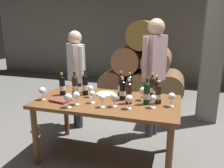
# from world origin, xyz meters

# --- Properties ---
(ground_plane) EXTENTS (14.00, 14.00, 0.00)m
(ground_plane) POSITION_xyz_m (0.00, 0.00, 0.00)
(ground_plane) COLOR #66635E
(cellar_back_wall) EXTENTS (10.00, 0.24, 2.80)m
(cellar_back_wall) POSITION_xyz_m (0.00, 4.20, 1.40)
(cellar_back_wall) COLOR slate
(cellar_back_wall) RESTS_ON ground_plane
(barrel_stack) EXTENTS (1.86, 0.90, 1.69)m
(barrel_stack) POSITION_xyz_m (0.00, 2.60, 0.66)
(barrel_stack) COLOR brown
(barrel_stack) RESTS_ON ground_plane
(stone_pillar) EXTENTS (0.32, 0.32, 2.60)m
(stone_pillar) POSITION_xyz_m (1.30, 1.60, 1.30)
(stone_pillar) COLOR slate
(stone_pillar) RESTS_ON ground_plane
(dining_table) EXTENTS (1.70, 0.90, 0.76)m
(dining_table) POSITION_xyz_m (0.00, 0.00, 0.67)
(dining_table) COLOR brown
(dining_table) RESTS_ON ground_plane
(wine_bottle_0) EXTENTS (0.07, 0.07, 0.28)m
(wine_bottle_0) POSITION_xyz_m (-0.37, 0.22, 0.88)
(wine_bottle_0) COLOR black
(wine_bottle_0) RESTS_ON dining_table
(wine_bottle_1) EXTENTS (0.07, 0.07, 0.32)m
(wine_bottle_1) POSITION_xyz_m (-0.33, 0.12, 0.90)
(wine_bottle_1) COLOR black
(wine_bottle_1) RESTS_ON dining_table
(wine_bottle_2) EXTENTS (0.07, 0.07, 0.29)m
(wine_bottle_2) POSITION_xyz_m (0.20, 0.30, 0.89)
(wine_bottle_2) COLOR black
(wine_bottle_2) RESTS_ON dining_table
(wine_bottle_3) EXTENTS (0.07, 0.07, 0.30)m
(wine_bottle_3) POSITION_xyz_m (-0.45, 0.07, 0.89)
(wine_bottle_3) COLOR black
(wine_bottle_3) RESTS_ON dining_table
(wine_bottle_4) EXTENTS (0.07, 0.07, 0.30)m
(wine_bottle_4) POSITION_xyz_m (0.56, 0.17, 0.89)
(wine_bottle_4) COLOR black
(wine_bottle_4) RESTS_ON dining_table
(wine_bottle_5) EXTENTS (0.07, 0.07, 0.27)m
(wine_bottle_5) POSITION_xyz_m (0.60, 0.06, 0.88)
(wine_bottle_5) COLOR black
(wine_bottle_5) RESTS_ON dining_table
(wine_bottle_6) EXTENTS (0.07, 0.07, 0.29)m
(wine_bottle_6) POSITION_xyz_m (-0.61, 0.04, 0.89)
(wine_bottle_6) COLOR black
(wine_bottle_6) RESTS_ON dining_table
(wine_bottle_7) EXTENTS (0.07, 0.07, 0.27)m
(wine_bottle_7) POSITION_xyz_m (0.17, 0.07, 0.88)
(wine_bottle_7) COLOR black
(wine_bottle_7) RESTS_ON dining_table
(wine_bottle_8) EXTENTS (0.07, 0.07, 0.30)m
(wine_bottle_8) POSITION_xyz_m (0.47, 0.00, 0.89)
(wine_bottle_8) COLOR black
(wine_bottle_8) RESTS_ON dining_table
(wine_bottle_9) EXTENTS (0.07, 0.07, 0.31)m
(wine_bottle_9) POSITION_xyz_m (0.11, 0.24, 0.89)
(wine_bottle_9) COLOR black
(wine_bottle_9) RESTS_ON dining_table
(wine_bottle_10) EXTENTS (0.07, 0.07, 0.29)m
(wine_bottle_10) POSITION_xyz_m (0.27, -0.03, 0.89)
(wine_bottle_10) COLOR black
(wine_bottle_10) RESTS_ON dining_table
(wine_bottle_11) EXTENTS (0.07, 0.07, 0.30)m
(wine_bottle_11) POSITION_xyz_m (0.49, 0.29, 0.89)
(wine_bottle_11) COLOR black
(wine_bottle_11) RESTS_ON dining_table
(wine_glass_0) EXTENTS (0.08, 0.08, 0.15)m
(wine_glass_0) POSITION_xyz_m (0.14, -0.18, 0.87)
(wine_glass_0) COLOR white
(wine_glass_0) RESTS_ON dining_table
(wine_glass_1) EXTENTS (0.07, 0.07, 0.15)m
(wine_glass_1) POSITION_xyz_m (0.55, -0.09, 0.86)
(wine_glass_1) COLOR white
(wine_glass_1) RESTS_ON dining_table
(wine_glass_2) EXTENTS (0.08, 0.08, 0.15)m
(wine_glass_2) POSITION_xyz_m (-0.23, 0.05, 0.87)
(wine_glass_2) COLOR white
(wine_glass_2) RESTS_ON dining_table
(wine_glass_3) EXTENTS (0.07, 0.07, 0.14)m
(wine_glass_3) POSITION_xyz_m (0.02, -0.23, 0.86)
(wine_glass_3) COLOR white
(wine_glass_3) RESTS_ON dining_table
(wine_glass_4) EXTENTS (0.09, 0.09, 0.16)m
(wine_glass_4) POSITION_xyz_m (-0.34, -0.35, 0.87)
(wine_glass_4) COLOR white
(wine_glass_4) RESTS_ON dining_table
(wine_glass_5) EXTENTS (0.08, 0.08, 0.16)m
(wine_glass_5) POSITION_xyz_m (-0.75, -0.20, 0.87)
(wine_glass_5) COLOR white
(wine_glass_5) RESTS_ON dining_table
(wine_glass_6) EXTENTS (0.09, 0.09, 0.16)m
(wine_glass_6) POSITION_xyz_m (0.41, 0.13, 0.88)
(wine_glass_6) COLOR white
(wine_glass_6) RESTS_ON dining_table
(wine_glass_7) EXTENTS (0.08, 0.08, 0.16)m
(wine_glass_7) POSITION_xyz_m (0.31, -0.20, 0.87)
(wine_glass_7) COLOR white
(wine_glass_7) RESTS_ON dining_table
(wine_glass_8) EXTENTS (0.08, 0.08, 0.16)m
(wine_glass_8) POSITION_xyz_m (0.74, 0.01, 0.87)
(wine_glass_8) COLOR white
(wine_glass_8) RESTS_ON dining_table
(wine_glass_9) EXTENTS (0.07, 0.07, 0.15)m
(wine_glass_9) POSITION_xyz_m (-0.14, -0.14, 0.86)
(wine_glass_9) COLOR white
(wine_glass_9) RESTS_ON dining_table
(wine_glass_10) EXTENTS (0.08, 0.08, 0.16)m
(wine_glass_10) POSITION_xyz_m (-0.29, -0.24, 0.87)
(wine_glass_10) COLOR white
(wine_glass_10) RESTS_ON dining_table
(tasting_notebook) EXTENTS (0.25, 0.20, 0.03)m
(tasting_notebook) POSITION_xyz_m (-0.52, -0.19, 0.77)
(tasting_notebook) COLOR brown
(tasting_notebook) RESTS_ON dining_table
(serving_plate) EXTENTS (0.24, 0.24, 0.01)m
(serving_plate) POSITION_xyz_m (-0.09, 0.21, 0.77)
(serving_plate) COLOR white
(serving_plate) RESTS_ON dining_table
(sommelier_presenting) EXTENTS (0.32, 0.43, 1.72)m
(sommelier_presenting) POSITION_xyz_m (0.46, 0.75, 1.04)
(sommelier_presenting) COLOR #383842
(sommelier_presenting) RESTS_ON ground_plane
(taster_seated_left) EXTENTS (0.38, 0.37, 1.54)m
(taster_seated_left) POSITION_xyz_m (-0.74, 0.72, 0.92)
(taster_seated_left) COLOR #383842
(taster_seated_left) RESTS_ON ground_plane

